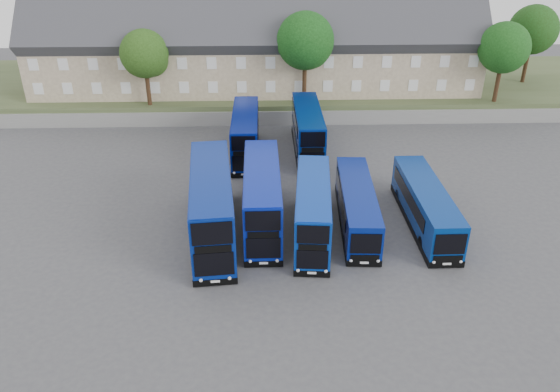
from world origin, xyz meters
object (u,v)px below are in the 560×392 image
at_px(tree_mid, 307,43).
at_px(tree_far, 534,31).
at_px(dd_front_mid, 262,199).
at_px(tree_east, 505,49).
at_px(coach_east_a, 357,207).
at_px(dd_front_left, 212,207).
at_px(tree_west, 146,55).

height_order(tree_mid, tree_far, tree_mid).
relative_size(dd_front_mid, tree_mid, 1.18).
height_order(tree_mid, tree_east, tree_mid).
relative_size(dd_front_mid, tree_far, 1.25).
xyz_separation_m(coach_east_a, tree_far, (23.91, 28.34, 6.30)).
xyz_separation_m(dd_front_mid, tree_far, (30.57, 28.12, 5.62)).
height_order(dd_front_left, dd_front_mid, dd_front_left).
bearing_deg(dd_front_left, tree_mid, 65.55).
bearing_deg(coach_east_a, dd_front_left, -170.40).
distance_m(dd_front_mid, tree_mid, 22.89).
xyz_separation_m(dd_front_mid, tree_west, (-11.43, 21.12, 4.94)).
relative_size(tree_mid, tree_east, 1.12).
height_order(dd_front_left, coach_east_a, dd_front_left).
distance_m(tree_mid, tree_east, 20.02).
relative_size(dd_front_left, coach_east_a, 1.10).
bearing_deg(tree_west, dd_front_left, -70.31).
distance_m(dd_front_mid, coach_east_a, 6.70).
relative_size(coach_east_a, tree_west, 1.41).
height_order(tree_west, tree_mid, tree_mid).
relative_size(dd_front_left, dd_front_mid, 1.10).
bearing_deg(dd_front_left, tree_east, 33.46).
height_order(coach_east_a, tree_east, tree_east).
xyz_separation_m(dd_front_left, dd_front_mid, (3.38, 1.38, -0.18)).
relative_size(dd_front_left, tree_west, 1.56).
distance_m(dd_front_mid, tree_east, 32.83).
bearing_deg(tree_east, tree_west, -180.00).
height_order(coach_east_a, tree_far, tree_far).
xyz_separation_m(dd_front_left, coach_east_a, (10.04, 1.16, -0.86)).
relative_size(dd_front_mid, coach_east_a, 1.01).
xyz_separation_m(coach_east_a, tree_east, (17.91, 21.34, 5.96)).
xyz_separation_m(tree_mid, tree_east, (20.00, -0.50, -0.68)).
bearing_deg(dd_front_mid, tree_west, 117.84).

